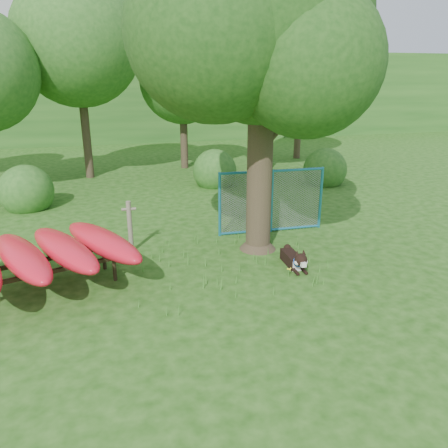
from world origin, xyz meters
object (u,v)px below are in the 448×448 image
object	(u,v)px
husky_dog	(295,259)
fence_section	(272,201)
oak_tree	(261,29)
kayak_rack	(44,253)

from	to	relation	value
husky_dog	fence_section	world-z (taller)	fence_section
oak_tree	husky_dog	bearing A→B (deg)	-71.09
kayak_rack	husky_dog	xyz separation A→B (m)	(5.50, -0.40, -0.62)
husky_dog	fence_section	distance (m)	2.66
husky_dog	fence_section	bearing A→B (deg)	84.00
oak_tree	husky_dog	xyz separation A→B (m)	(0.48, -1.40, -5.11)
kayak_rack	husky_dog	world-z (taller)	kayak_rack
kayak_rack	oak_tree	bearing A→B (deg)	-5.54
fence_section	kayak_rack	bearing A→B (deg)	-158.38
oak_tree	fence_section	distance (m)	4.62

